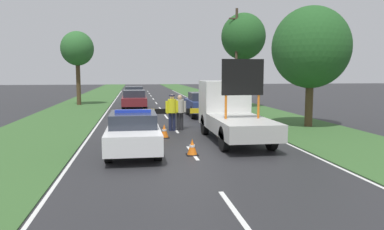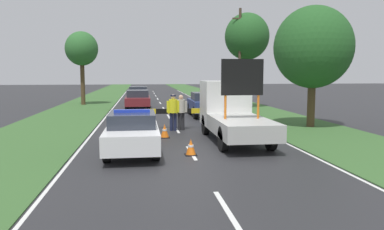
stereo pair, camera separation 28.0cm
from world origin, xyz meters
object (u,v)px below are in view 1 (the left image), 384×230
Objects in this scene: road_barrier at (178,112)px; queued_car_suv_grey at (134,94)px; roadside_tree_near_right at (243,37)px; utility_pole at (236,58)px; roadside_tree_near_left at (311,48)px; police_car at (133,131)px; police_officer at (172,109)px; traffic_cone_centre_front at (164,131)px; work_truck at (231,111)px; traffic_cone_near_police at (192,147)px; pedestrian_civilian at (180,110)px; queued_car_hatch_blue at (202,104)px; roadside_tree_mid_left at (77,49)px; queued_car_wagon_maroon at (134,99)px.

queued_car_suv_grey is at bearing 91.18° from road_barrier.
utility_pole reaches higher than roadside_tree_near_right.
roadside_tree_near_left is (9.05, -17.52, 3.30)m from queued_car_suv_grey.
road_barrier is (2.24, 5.37, 0.10)m from police_car.
police_officer is 2.98× the size of traffic_cone_centre_front.
roadside_tree_near_left is (4.95, 2.83, 2.93)m from work_truck.
traffic_cone_centre_front is at bearing -118.40° from utility_pole.
police_officer is at bearing 91.42° from traffic_cone_near_police.
police_officer is 0.42m from pedestrian_civilian.
roadside_tree_near_left is at bearing -19.82° from pedestrian_civilian.
queued_car_suv_grey is at bearing -70.12° from queued_car_hatch_blue.
roadside_tree_mid_left is at bearing 155.53° from utility_pole.
queued_car_suv_grey is (-2.22, 17.12, -0.04)m from road_barrier.
police_officer is (1.86, 4.71, 0.31)m from police_car.
roadside_tree_near_right reaches higher than queued_car_wagon_maroon.
pedestrian_civilian is at bearing -120.43° from roadside_tree_near_right.
roadside_tree_near_left is 9.89m from utility_pole.
queued_car_hatch_blue is 0.55× the size of roadside_tree_near_right.
road_barrier is 0.56× the size of roadside_tree_mid_left.
utility_pole reaches higher than queued_car_hatch_blue.
police_car is at bearing 51.57° from police_officer.
work_truck reaches higher than police_officer.
traffic_cone_near_police is 23.44m from queued_car_suv_grey.
road_barrier is 6.26m from traffic_cone_near_police.
queued_car_suv_grey is at bearing 117.32° from roadside_tree_near_left.
queued_car_hatch_blue is at bearing -94.45° from work_truck.
roadside_tree_near_right is (6.64, 16.55, 5.34)m from traffic_cone_near_police.
work_truck is at bearing 101.39° from queued_car_suv_grey.
roadside_tree_near_right is at bearing -129.16° from queued_car_hatch_blue.
road_barrier is 11.38m from utility_pole.
traffic_cone_near_police is 0.07× the size of roadside_tree_near_right.
utility_pole reaches higher than traffic_cone_near_police.
roadside_tree_near_left is (6.82, 0.13, 3.08)m from pedestrian_civilian.
police_car is 22.49m from queued_car_suv_grey.
traffic_cone_near_police is 17.44m from queued_car_wagon_maroon.
traffic_cone_near_police is 0.14× the size of queued_car_suv_grey.
road_barrier is at bearing -62.55° from work_truck.
queued_car_wagon_maroon is (-1.28, 13.73, 0.46)m from traffic_cone_centre_front.
traffic_cone_near_police is (-2.12, -2.99, -0.90)m from work_truck.
police_officer reaches higher than traffic_cone_centre_front.
police_officer reaches higher than queued_car_suv_grey.
police_car is 3.08m from traffic_cone_centre_front.
work_truck is at bearing -76.34° from pedestrian_civilian.
roadside_tree_near_left is at bearing -48.31° from roadside_tree_mid_left.
roadside_tree_near_left is (9.04, -11.50, 3.35)m from queued_car_wagon_maroon.
pedestrian_civilian is 7.48m from roadside_tree_near_left.
roadside_tree_near_left is at bearing 39.45° from traffic_cone_near_police.
queued_car_wagon_maroon is 0.57× the size of roadside_tree_near_right.
work_truck is (4.12, 2.14, 0.43)m from police_car.
police_car is at bearing -118.82° from roadside_tree_near_right.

